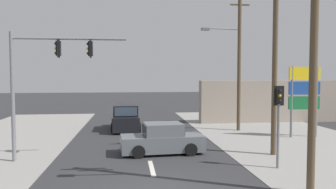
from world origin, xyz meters
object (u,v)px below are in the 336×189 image
at_px(utility_pole_foreground_right, 310,32).
at_px(traffic_signal_mast, 41,72).
at_px(utility_pole_background_right, 238,56).
at_px(pedestal_signal_right_kerb, 279,113).
at_px(shopping_plaza_sign, 304,91).
at_px(sedan_receding_far, 162,140).
at_px(utility_pole_midground_right, 275,57).
at_px(suv_kerbside_parked, 125,118).

height_order(utility_pole_foreground_right, traffic_signal_mast, utility_pole_foreground_right).
bearing_deg(utility_pole_background_right, pedestal_signal_right_kerb, -98.67).
distance_m(traffic_signal_mast, shopping_plaza_sign, 15.86).
relative_size(utility_pole_background_right, sedan_receding_far, 2.34).
relative_size(shopping_plaza_sign, sedan_receding_far, 1.06).
xyz_separation_m(utility_pole_foreground_right, pedestal_signal_right_kerb, (0.39, 2.99, -2.99)).
xyz_separation_m(shopping_plaza_sign, sedan_receding_far, (-9.56, -3.30, -2.28)).
relative_size(utility_pole_midground_right, pedestal_signal_right_kerb, 2.64).
relative_size(traffic_signal_mast, shopping_plaza_sign, 1.30).
height_order(utility_pole_background_right, pedestal_signal_right_kerb, utility_pole_background_right).
bearing_deg(pedestal_signal_right_kerb, sedan_receding_far, 143.79).
bearing_deg(utility_pole_midground_right, shopping_plaza_sign, 46.99).
xyz_separation_m(traffic_signal_mast, shopping_plaza_sign, (15.26, 4.14, -1.16)).
distance_m(traffic_signal_mast, pedestal_signal_right_kerb, 10.78).
distance_m(utility_pole_foreground_right, pedestal_signal_right_kerb, 4.25).
bearing_deg(sedan_receding_far, shopping_plaza_sign, 19.06).
bearing_deg(utility_pole_midground_right, pedestal_signal_right_kerb, -110.56).
distance_m(utility_pole_background_right, pedestal_signal_right_kerb, 10.30).
height_order(utility_pole_foreground_right, suv_kerbside_parked, utility_pole_foreground_right).
bearing_deg(sedan_receding_far, utility_pole_foreground_right, -56.43).
bearing_deg(pedestal_signal_right_kerb, utility_pole_foreground_right, -97.50).
bearing_deg(shopping_plaza_sign, traffic_signal_mast, -164.82).
bearing_deg(utility_pole_midground_right, utility_pole_background_right, 85.33).
bearing_deg(utility_pole_background_right, suv_kerbside_parked, 170.86).
xyz_separation_m(utility_pole_foreground_right, utility_pole_midground_right, (1.27, 5.34, -0.48)).
height_order(utility_pole_foreground_right, pedestal_signal_right_kerb, utility_pole_foreground_right).
bearing_deg(suv_kerbside_parked, utility_pole_foreground_right, -66.19).
relative_size(utility_pole_midground_right, shopping_plaza_sign, 2.04).
xyz_separation_m(traffic_signal_mast, suv_kerbside_parked, (3.75, 8.48, -3.26)).
bearing_deg(utility_pole_midground_right, utility_pole_foreground_right, -103.42).
bearing_deg(utility_pole_background_right, shopping_plaza_sign, -41.43).
bearing_deg(pedestal_signal_right_kerb, utility_pole_background_right, 81.33).
bearing_deg(shopping_plaza_sign, utility_pole_background_right, 138.57).
relative_size(traffic_signal_mast, sedan_receding_far, 1.38).
height_order(utility_pole_foreground_right, utility_pole_midground_right, utility_pole_foreground_right).
relative_size(pedestal_signal_right_kerb, sedan_receding_far, 0.82).
distance_m(utility_pole_background_right, traffic_signal_mast, 13.89).
bearing_deg(traffic_signal_mast, utility_pole_midground_right, -1.01).
distance_m(pedestal_signal_right_kerb, suv_kerbside_parked, 12.93).
bearing_deg(utility_pole_midground_right, sedan_receding_far, 169.32).
height_order(pedestal_signal_right_kerb, shopping_plaza_sign, shopping_plaza_sign).
relative_size(traffic_signal_mast, suv_kerbside_parked, 1.31).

